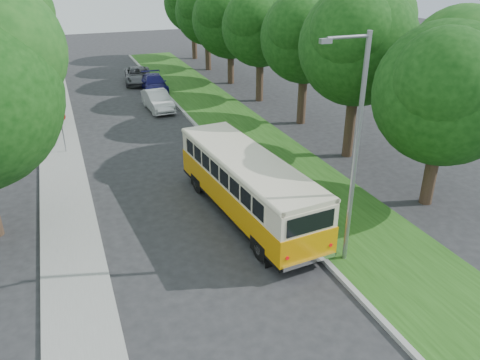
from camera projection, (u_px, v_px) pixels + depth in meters
name	position (u px, v px, depth m)	size (l,w,h in m)	color
ground	(209.00, 249.00, 17.56)	(120.00, 120.00, 0.00)	#252527
curb	(247.00, 179.00, 22.92)	(0.20, 70.00, 0.15)	gray
grass_verge	(290.00, 172.00, 23.70)	(4.50, 70.00, 0.13)	#1F4712
sidewalk	(67.00, 210.00, 20.16)	(2.20, 70.00, 0.12)	gray
treeline	(168.00, 24.00, 31.21)	(24.27, 41.91, 9.46)	#332319
lamppost_near	(354.00, 148.00, 14.98)	(1.71, 0.16, 8.00)	gray
lamppost_far	(48.00, 66.00, 27.72)	(1.71, 0.16, 7.50)	gray
warning_sign	(62.00, 124.00, 25.43)	(0.56, 0.10, 2.50)	gray
vintage_bus	(247.00, 187.00, 19.22)	(2.38, 9.24, 2.75)	orange
car_silver	(213.00, 144.00, 25.33)	(1.82, 4.53, 1.54)	silver
car_white	(158.00, 101.00, 33.43)	(1.46, 4.19, 1.38)	silver
car_blue	(154.00, 83.00, 38.22)	(1.84, 4.54, 1.32)	navy
car_grey	(138.00, 75.00, 40.75)	(2.21, 4.79, 1.33)	#525459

